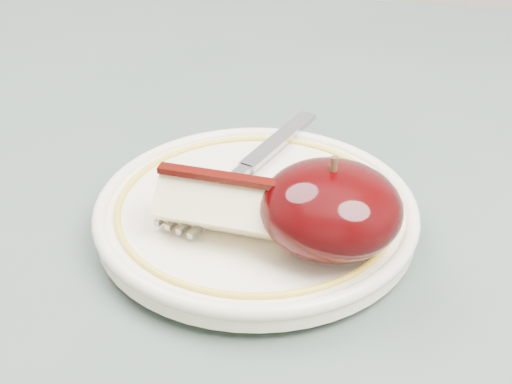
% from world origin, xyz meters
% --- Properties ---
extents(table, '(0.90, 0.90, 0.75)m').
position_xyz_m(table, '(0.00, 0.00, 0.66)').
color(table, brown).
rests_on(table, ground).
extents(plate, '(0.20, 0.20, 0.02)m').
position_xyz_m(plate, '(0.10, -0.02, 0.76)').
color(plate, '#EEE3C8').
rests_on(plate, table).
extents(apple_half, '(0.08, 0.08, 0.06)m').
position_xyz_m(apple_half, '(0.15, -0.05, 0.79)').
color(apple_half, black).
rests_on(apple_half, plate).
extents(apple_wedge, '(0.08, 0.04, 0.04)m').
position_xyz_m(apple_wedge, '(0.09, -0.05, 0.79)').
color(apple_wedge, '#FAEBB8').
rests_on(apple_wedge, plate).
extents(fork, '(0.07, 0.17, 0.00)m').
position_xyz_m(fork, '(0.08, 0.01, 0.77)').
color(fork, '#96999E').
rests_on(fork, plate).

